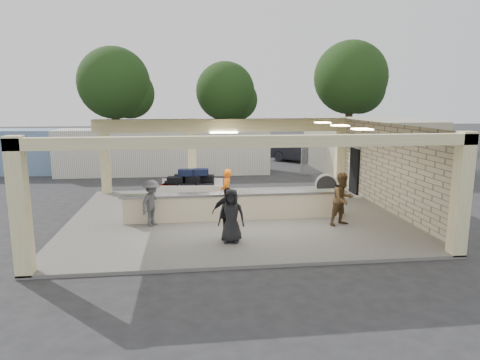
{
  "coord_description": "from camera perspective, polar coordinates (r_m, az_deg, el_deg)",
  "views": [
    {
      "loc": [
        -1.69,
        -15.51,
        4.38
      ],
      "look_at": [
        0.34,
        1.0,
        1.26
      ],
      "focal_mm": 32.0,
      "sensor_mm": 36.0,
      "label": 1
    }
  ],
  "objects": [
    {
      "name": "baggage_handler",
      "position": [
        16.24,
        -1.82,
        -1.54
      ],
      "size": [
        0.49,
        0.69,
        1.72
      ],
      "primitive_type": "imported",
      "rotation": [
        0.0,
        0.0,
        4.45
      ],
      "color": "orange",
      "rests_on": "pavilion"
    },
    {
      "name": "tree_left",
      "position": [
        40.14,
        -15.94,
        11.95
      ],
      "size": [
        6.6,
        6.3,
        9.0
      ],
      "color": "#382619",
      "rests_on": "ground"
    },
    {
      "name": "car_white_a",
      "position": [
        31.4,
        14.41,
        3.53
      ],
      "size": [
        4.81,
        2.3,
        1.37
      ],
      "primitive_type": "imported",
      "rotation": [
        0.0,
        0.0,
        1.57
      ],
      "color": "silver",
      "rests_on": "ground"
    },
    {
      "name": "baggage_counter",
      "position": [
        15.57,
        -0.56,
        -3.47
      ],
      "size": [
        8.2,
        0.58,
        0.98
      ],
      "color": "beige",
      "rests_on": "pavilion"
    },
    {
      "name": "ground",
      "position": [
        16.21,
        -0.75,
        -5.06
      ],
      "size": [
        120.0,
        120.0,
        0.0
      ],
      "primitive_type": "plane",
      "color": "#262628",
      "rests_on": "ground"
    },
    {
      "name": "adjacent_building",
      "position": [
        28.0,
        16.65,
        4.48
      ],
      "size": [
        6.0,
        8.0,
        3.2
      ],
      "primitive_type": "cube",
      "color": "#B5AE90",
      "rests_on": "ground"
    },
    {
      "name": "car_white_b",
      "position": [
        32.27,
        15.91,
        3.64
      ],
      "size": [
        4.61,
        3.18,
        1.37
      ],
      "primitive_type": "imported",
      "rotation": [
        0.0,
        0.0,
        1.17
      ],
      "color": "silver",
      "rests_on": "ground"
    },
    {
      "name": "passenger_b",
      "position": [
        13.28,
        -1.71,
        -4.46
      ],
      "size": [
        1.03,
        0.62,
        1.65
      ],
      "primitive_type": "imported",
      "rotation": [
        0.0,
        0.0,
        -0.3
      ],
      "color": "black",
      "rests_on": "pavilion"
    },
    {
      "name": "container_blue",
      "position": [
        28.78,
        -25.99,
        3.44
      ],
      "size": [
        10.31,
        3.28,
        2.64
      ],
      "primitive_type": "cube",
      "rotation": [
        0.0,
        0.0,
        -0.08
      ],
      "color": "#7D9AC8",
      "rests_on": "ground"
    },
    {
      "name": "passenger_c",
      "position": [
        14.97,
        -11.65,
        -3.04
      ],
      "size": [
        0.86,
        1.07,
        1.6
      ],
      "primitive_type": "imported",
      "rotation": [
        0.0,
        0.0,
        1.0
      ],
      "color": "#444449",
      "rests_on": "pavilion"
    },
    {
      "name": "drum_fan",
      "position": [
        19.21,
        11.42,
        -0.7
      ],
      "size": [
        1.02,
        0.57,
        1.08
      ],
      "rotation": [
        0.0,
        0.0,
        -0.24
      ],
      "color": "silver",
      "rests_on": "pavilion"
    },
    {
      "name": "container_white",
      "position": [
        26.1,
        -10.01,
        3.79
      ],
      "size": [
        12.46,
        2.67,
        2.69
      ],
      "primitive_type": "cube",
      "rotation": [
        0.0,
        0.0,
        -0.01
      ],
      "color": "white",
      "rests_on": "ground"
    },
    {
      "name": "passenger_d",
      "position": [
        13.0,
        -1.15,
        -4.79
      ],
      "size": [
        0.86,
        0.51,
        1.66
      ],
      "primitive_type": "imported",
      "rotation": [
        0.0,
        0.0,
        -0.23
      ],
      "color": "black",
      "rests_on": "pavilion"
    },
    {
      "name": "passenger_a",
      "position": [
        15.16,
        13.54,
        -2.49
      ],
      "size": [
        0.97,
        0.69,
        1.84
      ],
      "primitive_type": "imported",
      "rotation": [
        0.0,
        0.0,
        0.38
      ],
      "color": "brown",
      "rests_on": "pavilion"
    },
    {
      "name": "tree_right",
      "position": [
        43.75,
        14.84,
        12.68
      ],
      "size": [
        7.2,
        7.0,
        10.0
      ],
      "color": "#382619",
      "rests_on": "ground"
    },
    {
      "name": "fence",
      "position": [
        27.8,
        20.25,
        3.1
      ],
      "size": [
        12.06,
        0.06,
        2.03
      ],
      "color": "gray",
      "rests_on": "ground"
    },
    {
      "name": "tree_mid",
      "position": [
        41.87,
        -1.54,
        11.42
      ],
      "size": [
        6.0,
        5.6,
        8.0
      ],
      "color": "#382619",
      "rests_on": "ground"
    },
    {
      "name": "pavilion",
      "position": [
        16.57,
        -0.29,
        0.08
      ],
      "size": [
        12.01,
        10.0,
        3.55
      ],
      "color": "#625F5B",
      "rests_on": "ground"
    },
    {
      "name": "luggage_cart",
      "position": [
        17.61,
        -6.76,
        -0.81
      ],
      "size": [
        2.73,
        1.85,
        1.51
      ],
      "rotation": [
        0.0,
        0.0,
        -0.1
      ],
      "color": "silver",
      "rests_on": "pavilion"
    },
    {
      "name": "car_dark",
      "position": [
        30.83,
        8.17,
        3.78
      ],
      "size": [
        4.41,
        4.34,
        1.53
      ],
      "primitive_type": "imported",
      "rotation": [
        0.0,
        0.0,
        0.8
      ],
      "color": "black",
      "rests_on": "ground"
    }
  ]
}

